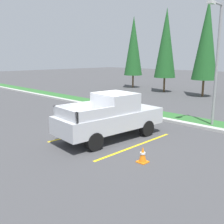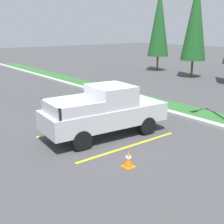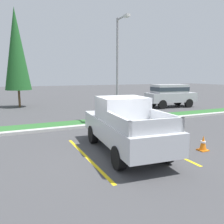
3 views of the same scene
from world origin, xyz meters
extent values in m
plane|color=#424244|center=(0.00, 0.00, 0.00)|extent=(120.00, 120.00, 0.00)
cube|color=yellow|center=(-1.21, 0.34, 0.00)|extent=(0.12, 4.80, 0.01)
cube|color=yellow|center=(1.89, 0.34, 0.00)|extent=(0.12, 4.80, 0.01)
cube|color=#B2B2AD|center=(0.00, 5.00, 0.07)|extent=(56.00, 0.40, 0.15)
cube|color=#2D662D|center=(0.00, 6.10, 0.03)|extent=(56.00, 1.80, 0.06)
cylinder|color=black|center=(-0.37, 1.96, 0.38)|extent=(0.35, 0.78, 0.76)
cylinder|color=black|center=(1.32, 1.81, 0.38)|extent=(0.35, 0.78, 0.76)
cylinder|color=black|center=(-0.64, -1.13, 0.38)|extent=(0.35, 0.78, 0.76)
cylinder|color=black|center=(1.05, -1.28, 0.38)|extent=(0.35, 0.78, 0.76)
cube|color=silver|center=(0.34, 0.34, 0.88)|extent=(2.35, 5.35, 0.76)
cube|color=silver|center=(0.37, 0.64, 1.68)|extent=(1.89, 1.75, 0.84)
cube|color=#2D3842|center=(0.44, 1.46, 1.73)|extent=(1.62, 0.20, 0.63)
cube|color=silver|center=(-0.63, -1.03, 1.48)|extent=(0.27, 1.90, 0.44)
cube|color=silver|center=(1.06, -1.18, 1.48)|extent=(0.27, 1.90, 0.44)
cube|color=silver|center=(0.14, -2.00, 1.48)|extent=(1.80, 0.26, 0.44)
cube|color=silver|center=(0.56, 2.88, 0.64)|extent=(1.81, 0.32, 0.28)
cylinder|color=gray|center=(2.72, 5.90, 3.19)|extent=(0.14, 0.14, 6.37)
cylinder|color=gray|center=(2.72, 5.30, 6.27)|extent=(0.10, 1.20, 0.10)
cube|color=silver|center=(2.72, 4.70, 6.23)|extent=(0.24, 0.44, 0.14)
cylinder|color=brown|center=(-12.22, 16.76, 0.76)|extent=(0.20, 0.20, 1.52)
cone|color=#1E5623|center=(-12.22, 16.76, 4.99)|extent=(2.20, 2.20, 6.93)
cylinder|color=brown|center=(-7.12, 15.95, 0.78)|extent=(0.20, 0.20, 1.56)
cone|color=#1E5623|center=(-7.12, 15.95, 5.10)|extent=(2.25, 2.25, 7.09)
cylinder|color=brown|center=(-2.62, 15.74, 0.80)|extent=(0.20, 0.20, 1.61)
cone|color=#1E5623|center=(-2.62, 15.74, 5.27)|extent=(2.32, 2.32, 7.32)
cube|color=orange|center=(3.19, -0.85, 0.02)|extent=(0.36, 0.36, 0.04)
cone|color=orange|center=(3.19, -0.85, 0.32)|extent=(0.28, 0.28, 0.56)
cylinder|color=white|center=(3.19, -0.85, 0.35)|extent=(0.19, 0.19, 0.07)
camera|label=1|loc=(8.57, -7.83, 3.72)|focal=41.57mm
camera|label=2|loc=(9.66, -6.61, 4.32)|focal=47.07mm
camera|label=3|loc=(-3.71, -7.29, 2.92)|focal=36.99mm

